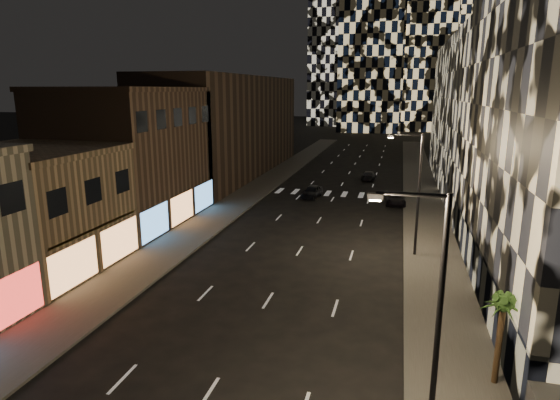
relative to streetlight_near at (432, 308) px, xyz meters
The scene contains 15 objects.
sidewalk_left 44.33m from the streetlight_near, 114.65° to the left, with size 4.00×120.00×0.15m, color #47443F.
sidewalk_right 40.38m from the streetlight_near, 87.64° to the left, with size 4.00×120.00×0.15m, color #47443F.
curb_left 43.50m from the streetlight_near, 112.12° to the left, with size 0.20×120.00×0.15m, color #4C4C47.
curb_right 40.35m from the streetlight_near, 90.65° to the left, with size 0.20×120.00×0.15m, color #4C4C47.
retail_tan 27.67m from the streetlight_near, 156.55° to the left, with size 10.00×10.00×8.00m, color #887052.
retail_brown 34.58m from the streetlight_near, 137.17° to the left, with size 10.00×15.00×12.00m, color #4C392B.
retail_filler_left 56.09m from the streetlight_near, 116.89° to the left, with size 10.00×40.00×14.00m, color #4C392B.
midrise_base 15.51m from the streetlight_near, 74.78° to the left, with size 0.60×25.00×3.00m, color #383838.
midrise_filler_right 48.56m from the streetlight_near, 76.08° to the left, with size 16.00×40.00×18.00m, color #232326.
streetlight_near is the anchor object (origin of this frame).
streetlight_far 20.00m from the streetlight_near, 90.00° to the left, with size 2.55×0.25×9.00m.
car_dark_midlane 39.25m from the streetlight_near, 106.10° to the left, with size 1.65×4.10×1.40m, color black.
car_dark_oncoming 50.48m from the streetlight_near, 95.90° to the left, with size 1.71×4.20×1.22m, color black.
car_dark_rightlane 36.55m from the streetlight_near, 92.14° to the left, with size 2.02×4.39×1.22m, color black.
palm_tree 5.83m from the streetlight_near, 55.24° to the left, with size 2.02×2.06×4.03m.
Camera 1 is at (7.04, -4.63, 12.21)m, focal length 30.00 mm.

